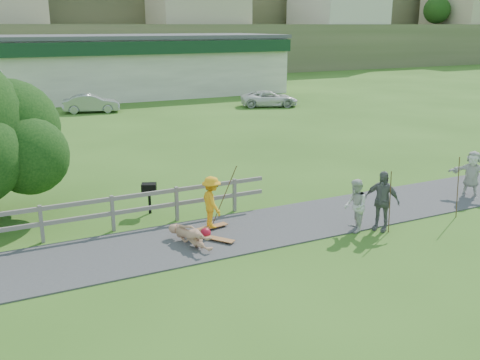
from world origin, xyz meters
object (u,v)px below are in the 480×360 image
(spectator_d, at_px, (472,174))
(bbq, at_px, (150,198))
(car_silver, at_px, (91,103))
(car_white, at_px, (269,99))
(skater_rider, at_px, (212,205))
(spectator_a, at_px, (355,206))
(skater_fallen, at_px, (190,236))
(spectator_b, at_px, (382,201))

(spectator_d, distance_m, bbq, 11.27)
(car_silver, bearing_deg, car_white, -90.72)
(car_white, bearing_deg, bbq, 161.28)
(skater_rider, bearing_deg, spectator_a, -116.91)
(skater_rider, xyz_separation_m, skater_fallen, (-1.02, -0.85, -0.47))
(car_silver, bearing_deg, spectator_d, -149.29)
(car_silver, height_order, car_white, car_silver)
(car_silver, xyz_separation_m, car_white, (12.58, -3.00, -0.04))
(spectator_a, relative_size, spectator_b, 0.87)
(car_silver, bearing_deg, spectator_a, -161.92)
(spectator_b, bearing_deg, car_white, 128.61)
(car_white, bearing_deg, car_silver, 96.21)
(car_white, bearing_deg, spectator_b, 178.00)
(skater_fallen, height_order, car_silver, car_silver)
(skater_fallen, xyz_separation_m, spectator_a, (4.76, -1.12, 0.49))
(skater_fallen, bearing_deg, spectator_d, -17.25)
(spectator_b, bearing_deg, car_silver, 157.24)
(skater_fallen, height_order, spectator_b, spectator_b)
(spectator_a, xyz_separation_m, car_silver, (-2.47, 26.28, -0.16))
(bbq, bearing_deg, car_silver, 105.63)
(spectator_d, height_order, car_silver, spectator_d)
(skater_fallen, relative_size, car_silver, 0.44)
(spectator_d, distance_m, car_white, 22.82)
(spectator_a, xyz_separation_m, car_white, (10.11, 23.27, -0.21))
(skater_rider, xyz_separation_m, car_silver, (1.28, 24.31, -0.14))
(spectator_d, height_order, bbq, spectator_d)
(spectator_b, height_order, spectator_d, spectator_b)
(skater_rider, xyz_separation_m, spectator_b, (4.53, -2.19, 0.13))
(spectator_b, bearing_deg, spectator_d, 72.60)
(spectator_b, relative_size, car_silver, 0.47)
(car_silver, distance_m, bbq, 22.20)
(bbq, bearing_deg, spectator_a, -18.16)
(spectator_a, distance_m, spectator_b, 0.82)
(spectator_d, distance_m, car_silver, 26.72)
(skater_rider, bearing_deg, skater_fallen, 130.54)
(skater_rider, distance_m, bbq, 2.58)
(skater_rider, relative_size, bbq, 1.54)
(skater_fallen, distance_m, bbq, 3.11)
(spectator_b, xyz_separation_m, car_silver, (-3.25, 26.50, -0.28))
(spectator_d, bearing_deg, car_silver, 163.87)
(skater_fallen, distance_m, spectator_d, 10.56)
(spectator_b, distance_m, car_white, 25.28)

